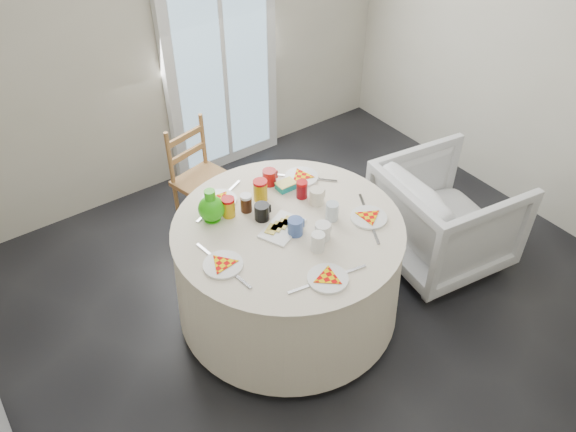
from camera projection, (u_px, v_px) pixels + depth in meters
floor at (331, 316)px, 3.66m from camera, size 4.00×4.00×0.00m
wall_back at (166, 26)px, 4.08m from camera, size 4.00×0.02×2.60m
wall_right at (574, 52)px, 3.73m from camera, size 0.02×4.00×2.60m
glass_door at (220, 48)px, 4.39m from camera, size 1.00×0.08×2.10m
table at (288, 269)px, 3.47m from camera, size 1.39×1.39×0.71m
wooden_chair at (204, 174)px, 4.08m from camera, size 0.46×0.44×0.85m
armchair at (445, 214)px, 3.85m from camera, size 0.86×0.90×0.82m
place_settings at (288, 220)px, 3.22m from camera, size 1.42×1.42×0.02m
jar_cluster at (264, 194)px, 3.32m from camera, size 0.57×0.39×0.15m
butter_tub at (286, 181)px, 3.48m from camera, size 0.12×0.09×0.05m
green_pitcher at (210, 200)px, 3.20m from camera, size 0.17×0.17×0.20m
cheese_platter at (282, 223)px, 3.19m from camera, size 0.32×0.27×0.03m
mugs_glasses at (299, 207)px, 3.25m from camera, size 0.89×0.89×0.12m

